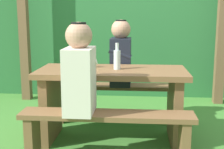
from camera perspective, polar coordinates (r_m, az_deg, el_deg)
ground_plane at (r=3.19m, az=0.00°, el=-11.64°), size 12.00×12.00×0.00m
hedge_backdrop at (r=5.09m, az=1.94°, el=6.44°), size 6.40×0.85×1.66m
pergola_post_left at (r=4.65m, az=-15.64°, el=9.38°), size 0.12×0.12×2.26m
pergola_post_right at (r=4.51m, az=19.24°, el=9.15°), size 0.12×0.12×2.26m
picnic_table at (r=3.03m, az=0.00°, el=-3.20°), size 1.40×0.64×0.70m
bench_near at (r=2.59m, az=-0.93°, el=-9.53°), size 1.40×0.24×0.44m
bench_far at (r=3.58m, az=0.67°, el=-3.77°), size 1.40×0.24×0.44m
person_white_shirt at (r=2.50m, az=-5.85°, el=0.52°), size 0.25×0.35×0.72m
person_black_coat at (r=3.48m, az=1.59°, el=3.48°), size 0.25×0.35×0.72m
drinking_glass at (r=3.11m, az=-3.85°, el=2.03°), size 0.08×0.08×0.08m
bottle_left at (r=2.98m, az=0.92°, el=2.85°), size 0.06×0.06×0.25m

